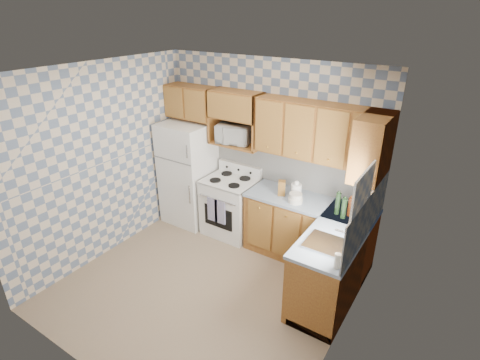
# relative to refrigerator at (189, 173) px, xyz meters

# --- Properties ---
(floor) EXTENTS (3.40, 3.40, 0.00)m
(floor) POSITION_rel_refrigerator_xyz_m (1.27, -1.25, -0.84)
(floor) COLOR #866F58
(floor) RESTS_ON ground
(back_wall) EXTENTS (3.40, 0.02, 2.70)m
(back_wall) POSITION_rel_refrigerator_xyz_m (1.27, 0.35, 0.51)
(back_wall) COLOR slate
(back_wall) RESTS_ON ground
(right_wall) EXTENTS (0.02, 3.20, 2.70)m
(right_wall) POSITION_rel_refrigerator_xyz_m (2.97, -1.25, 0.51)
(right_wall) COLOR slate
(right_wall) RESTS_ON ground
(backsplash_back) EXTENTS (2.60, 0.02, 0.56)m
(backsplash_back) POSITION_rel_refrigerator_xyz_m (1.68, 0.34, 0.36)
(backsplash_back) COLOR silver
(backsplash_back) RESTS_ON back_wall
(backsplash_right) EXTENTS (0.02, 1.60, 0.56)m
(backsplash_right) POSITION_rel_refrigerator_xyz_m (2.96, -0.45, 0.36)
(backsplash_right) COLOR silver
(backsplash_right) RESTS_ON right_wall
(refrigerator) EXTENTS (0.75, 0.70, 1.68)m
(refrigerator) POSITION_rel_refrigerator_xyz_m (0.00, 0.00, 0.00)
(refrigerator) COLOR white
(refrigerator) RESTS_ON floor
(stove_body) EXTENTS (0.76, 0.65, 0.90)m
(stove_body) POSITION_rel_refrigerator_xyz_m (0.80, 0.03, -0.39)
(stove_body) COLOR white
(stove_body) RESTS_ON floor
(cooktop) EXTENTS (0.76, 0.65, 0.02)m
(cooktop) POSITION_rel_refrigerator_xyz_m (0.80, 0.03, 0.07)
(cooktop) COLOR silver
(cooktop) RESTS_ON stove_body
(backguard) EXTENTS (0.76, 0.08, 0.17)m
(backguard) POSITION_rel_refrigerator_xyz_m (0.80, 0.30, 0.16)
(backguard) COLOR white
(backguard) RESTS_ON cooktop
(dish_towel_left) EXTENTS (0.18, 0.02, 0.38)m
(dish_towel_left) POSITION_rel_refrigerator_xyz_m (0.72, -0.32, -0.30)
(dish_towel_left) COLOR navy
(dish_towel_left) RESTS_ON stove_body
(dish_towel_right) EXTENTS (0.18, 0.02, 0.38)m
(dish_towel_right) POSITION_rel_refrigerator_xyz_m (0.85, -0.32, -0.30)
(dish_towel_right) COLOR navy
(dish_towel_right) RESTS_ON stove_body
(base_cabinets_back) EXTENTS (1.75, 0.60, 0.88)m
(base_cabinets_back) POSITION_rel_refrigerator_xyz_m (2.10, 0.05, -0.40)
(base_cabinets_back) COLOR brown
(base_cabinets_back) RESTS_ON floor
(base_cabinets_right) EXTENTS (0.60, 1.60, 0.88)m
(base_cabinets_right) POSITION_rel_refrigerator_xyz_m (2.67, -0.45, -0.40)
(base_cabinets_right) COLOR brown
(base_cabinets_right) RESTS_ON floor
(countertop_back) EXTENTS (1.77, 0.63, 0.04)m
(countertop_back) POSITION_rel_refrigerator_xyz_m (2.10, 0.05, 0.06)
(countertop_back) COLOR slate
(countertop_back) RESTS_ON base_cabinets_back
(countertop_right) EXTENTS (0.63, 1.60, 0.04)m
(countertop_right) POSITION_rel_refrigerator_xyz_m (2.67, -0.45, 0.06)
(countertop_right) COLOR slate
(countertop_right) RESTS_ON base_cabinets_right
(upper_cabinets_back) EXTENTS (1.75, 0.33, 0.74)m
(upper_cabinets_back) POSITION_rel_refrigerator_xyz_m (2.10, 0.19, 1.01)
(upper_cabinets_back) COLOR brown
(upper_cabinets_back) RESTS_ON back_wall
(upper_cabinets_fridge) EXTENTS (0.82, 0.33, 0.50)m
(upper_cabinets_fridge) POSITION_rel_refrigerator_xyz_m (-0.02, 0.19, 1.13)
(upper_cabinets_fridge) COLOR brown
(upper_cabinets_fridge) RESTS_ON back_wall
(upper_cabinets_right) EXTENTS (0.33, 0.70, 0.74)m
(upper_cabinets_right) POSITION_rel_refrigerator_xyz_m (2.81, 0.00, 1.01)
(upper_cabinets_right) COLOR brown
(upper_cabinets_right) RESTS_ON right_wall
(microwave_shelf) EXTENTS (0.80, 0.33, 0.03)m
(microwave_shelf) POSITION_rel_refrigerator_xyz_m (0.80, 0.19, 0.60)
(microwave_shelf) COLOR brown
(microwave_shelf) RESTS_ON back_wall
(microwave) EXTENTS (0.57, 0.46, 0.28)m
(microwave) POSITION_rel_refrigerator_xyz_m (0.76, 0.21, 0.75)
(microwave) COLOR white
(microwave) RESTS_ON microwave_shelf
(sink) EXTENTS (0.48, 0.40, 0.03)m
(sink) POSITION_rel_refrigerator_xyz_m (2.67, -0.80, 0.09)
(sink) COLOR #B7B7BC
(sink) RESTS_ON countertop_right
(window) EXTENTS (0.02, 0.66, 0.86)m
(window) POSITION_rel_refrigerator_xyz_m (2.96, -0.80, 0.61)
(window) COLOR silver
(window) RESTS_ON right_wall
(bottle_0) EXTENTS (0.06, 0.06, 0.29)m
(bottle_0) POSITION_rel_refrigerator_xyz_m (2.51, -0.08, 0.23)
(bottle_0) COLOR black
(bottle_0) RESTS_ON countertop_back
(bottle_1) EXTENTS (0.06, 0.06, 0.27)m
(bottle_1) POSITION_rel_refrigerator_xyz_m (2.61, -0.14, 0.22)
(bottle_1) COLOR black
(bottle_1) RESTS_ON countertop_back
(bottle_2) EXTENTS (0.06, 0.06, 0.25)m
(bottle_2) POSITION_rel_refrigerator_xyz_m (2.66, -0.04, 0.21)
(bottle_2) COLOR #4C200C
(bottle_2) RESTS_ON countertop_back
(knife_block) EXTENTS (0.13, 0.13, 0.21)m
(knife_block) POSITION_rel_refrigerator_xyz_m (1.69, -0.00, 0.19)
(knife_block) COLOR brown
(knife_block) RESTS_ON countertop_back
(electric_kettle) EXTENTS (0.15, 0.15, 0.19)m
(electric_kettle) POSITION_rel_refrigerator_xyz_m (1.88, 0.06, 0.17)
(electric_kettle) COLOR white
(electric_kettle) RESTS_ON countertop_back
(food_containers) EXTENTS (0.20, 0.20, 0.13)m
(food_containers) POSITION_rel_refrigerator_xyz_m (1.94, -0.09, 0.15)
(food_containers) COLOR beige
(food_containers) RESTS_ON countertop_back
(soap_bottle) EXTENTS (0.06, 0.06, 0.17)m
(soap_bottle) POSITION_rel_refrigerator_xyz_m (2.89, -1.14, 0.17)
(soap_bottle) COLOR beige
(soap_bottle) RESTS_ON countertop_right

